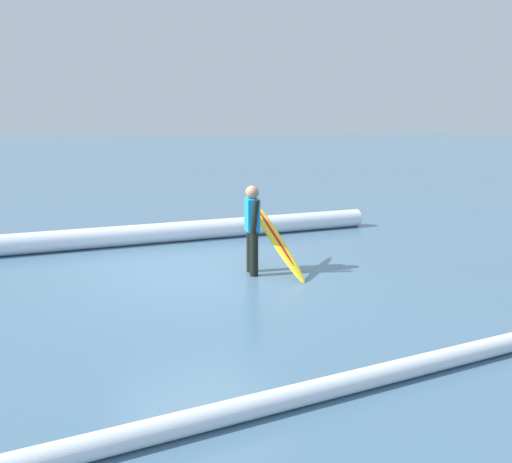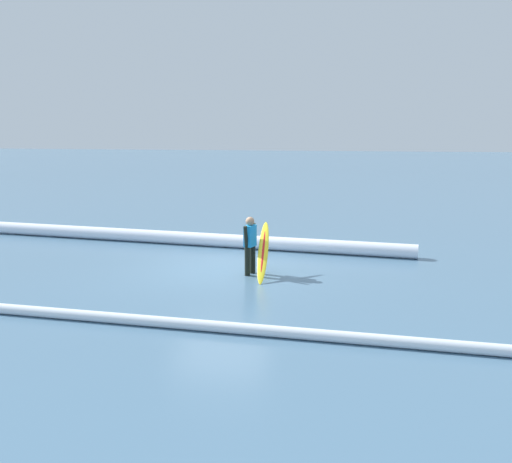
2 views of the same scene
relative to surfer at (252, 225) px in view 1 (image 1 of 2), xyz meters
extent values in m
plane|color=slate|center=(0.88, -0.36, -0.83)|extent=(187.27, 187.27, 0.00)
cylinder|color=black|center=(-0.04, -0.13, -0.47)|extent=(0.14, 0.14, 0.72)
cylinder|color=black|center=(0.04, 0.13, -0.47)|extent=(0.14, 0.14, 0.72)
cube|color=#198CD8|center=(0.00, 0.00, 0.16)|extent=(0.28, 0.38, 0.54)
sphere|color=#A07A5D|center=(0.00, 0.00, 0.54)|extent=(0.22, 0.22, 0.22)
cylinder|color=black|center=(-0.06, -0.21, 0.16)|extent=(0.09, 0.15, 0.60)
cylinder|color=black|center=(0.06, 0.21, 0.16)|extent=(0.09, 0.22, 0.59)
ellipsoid|color=yellow|center=(-0.36, 0.10, -0.21)|extent=(0.44, 1.67, 1.28)
ellipsoid|color=red|center=(-0.36, 0.10, -0.20)|extent=(0.24, 1.33, 1.04)
cylinder|color=silver|center=(-0.31, 4.18, -0.73)|extent=(16.32, 0.49, 0.21)
camera|label=1|loc=(4.13, 8.03, 1.64)|focal=39.26mm
camera|label=2|loc=(-3.11, 13.43, 2.74)|focal=39.29mm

